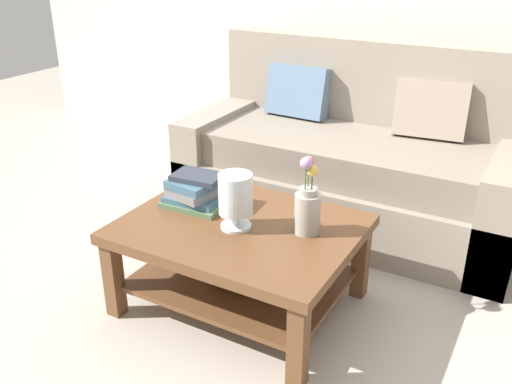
{
  "coord_description": "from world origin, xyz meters",
  "views": [
    {
      "loc": [
        1.16,
        -2.23,
        1.61
      ],
      "look_at": [
        -0.0,
        -0.17,
        0.53
      ],
      "focal_mm": 39.21,
      "sensor_mm": 36.0,
      "label": 1
    }
  ],
  "objects_px": {
    "coffee_table": "(240,247)",
    "flower_pitcher": "(308,206)",
    "couch": "(352,163)",
    "book_stack_main": "(195,191)",
    "glass_hurricane_vase": "(235,197)"
  },
  "relations": [
    {
      "from": "coffee_table",
      "to": "flower_pitcher",
      "type": "bearing_deg",
      "value": 15.48
    },
    {
      "from": "couch",
      "to": "coffee_table",
      "type": "distance_m",
      "value": 1.14
    },
    {
      "from": "coffee_table",
      "to": "book_stack_main",
      "type": "distance_m",
      "value": 0.36
    },
    {
      "from": "coffee_table",
      "to": "flower_pitcher",
      "type": "distance_m",
      "value": 0.39
    },
    {
      "from": "glass_hurricane_vase",
      "to": "flower_pitcher",
      "type": "xyz_separation_m",
      "value": [
        0.3,
        0.12,
        -0.02
      ]
    },
    {
      "from": "couch",
      "to": "book_stack_main",
      "type": "xyz_separation_m",
      "value": [
        -0.41,
        -1.07,
        0.14
      ]
    },
    {
      "from": "flower_pitcher",
      "to": "coffee_table",
      "type": "bearing_deg",
      "value": -164.52
    },
    {
      "from": "coffee_table",
      "to": "book_stack_main",
      "type": "height_order",
      "value": "book_stack_main"
    },
    {
      "from": "couch",
      "to": "flower_pitcher",
      "type": "height_order",
      "value": "couch"
    },
    {
      "from": "coffee_table",
      "to": "book_stack_main",
      "type": "xyz_separation_m",
      "value": [
        -0.29,
        0.06,
        0.19
      ]
    },
    {
      "from": "glass_hurricane_vase",
      "to": "book_stack_main",
      "type": "bearing_deg",
      "value": 161.03
    },
    {
      "from": "book_stack_main",
      "to": "glass_hurricane_vase",
      "type": "height_order",
      "value": "glass_hurricane_vase"
    },
    {
      "from": "book_stack_main",
      "to": "flower_pitcher",
      "type": "xyz_separation_m",
      "value": [
        0.58,
        0.02,
        0.05
      ]
    },
    {
      "from": "book_stack_main",
      "to": "flower_pitcher",
      "type": "bearing_deg",
      "value": 1.58
    },
    {
      "from": "coffee_table",
      "to": "flower_pitcher",
      "type": "height_order",
      "value": "flower_pitcher"
    }
  ]
}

